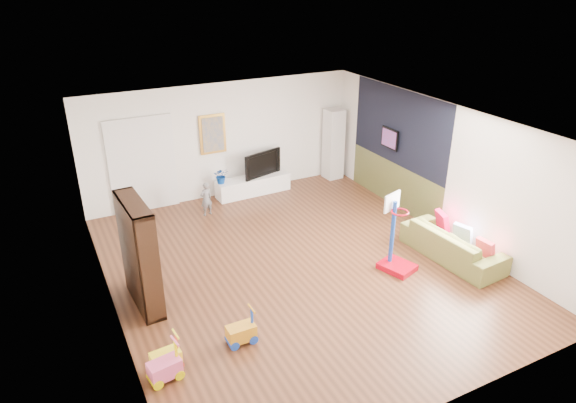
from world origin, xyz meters
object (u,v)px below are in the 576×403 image
bookshelf (139,255)px  basketball_hoop (400,234)px  media_console (253,185)px  sofa (453,244)px

bookshelf → basketball_hoop: 4.47m
bookshelf → basketball_hoop: size_ratio=1.24×
basketball_hoop → bookshelf: bearing=147.8°
media_console → sofa: (2.13, -4.51, 0.08)m
basketball_hoop → sofa: bearing=-25.0°
sofa → basketball_hoop: 1.26m
media_console → basketball_hoop: bearing=-79.4°
media_console → bookshelf: (-3.37, -3.30, 0.70)m
media_console → sofa: 4.99m
bookshelf → sofa: (5.50, -1.21, -0.61)m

